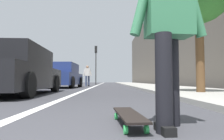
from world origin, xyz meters
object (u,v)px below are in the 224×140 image
object	(u,v)px
skater_person	(168,24)
pedestrian_distant	(87,74)
traffic_light	(96,58)
parked_car_near	(16,72)
parked_car_mid	(63,76)
skateboard	(129,115)

from	to	relation	value
skater_person	pedestrian_distant	xyz separation A→B (m)	(13.53, 2.20, -0.00)
traffic_light	parked_car_near	bearing A→B (deg)	175.00
traffic_light	pedestrian_distant	world-z (taller)	traffic_light
skater_person	traffic_light	distance (m)	20.89
skater_person	parked_car_mid	distance (m)	10.83
parked_car_near	pedestrian_distant	xyz separation A→B (m)	(9.16, -1.23, 0.22)
parked_car_mid	traffic_light	size ratio (longest dim) A/B	0.92
parked_car_mid	traffic_light	xyz separation A→B (m)	(10.39, -1.36, 2.36)
traffic_light	skater_person	bearing A→B (deg)	-174.46
parked_car_near	parked_car_mid	world-z (taller)	parked_car_mid
skateboard	parked_car_near	size ratio (longest dim) A/B	0.19
skater_person	parked_car_mid	world-z (taller)	skater_person
skater_person	pedestrian_distant	size ratio (longest dim) A/B	1.00
parked_car_mid	traffic_light	bearing A→B (deg)	-7.45
parked_car_mid	traffic_light	world-z (taller)	traffic_light
skater_person	parked_car_mid	xyz separation A→B (m)	(10.29, 3.37, -0.21)
skater_person	traffic_light	world-z (taller)	traffic_light
skater_person	parked_car_near	size ratio (longest dim) A/B	0.36
skateboard	traffic_light	distance (m)	20.81
parked_car_near	traffic_light	bearing A→B (deg)	-5.00
parked_car_mid	parked_car_near	bearing A→B (deg)	179.33
skateboard	skater_person	size ratio (longest dim) A/B	0.52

